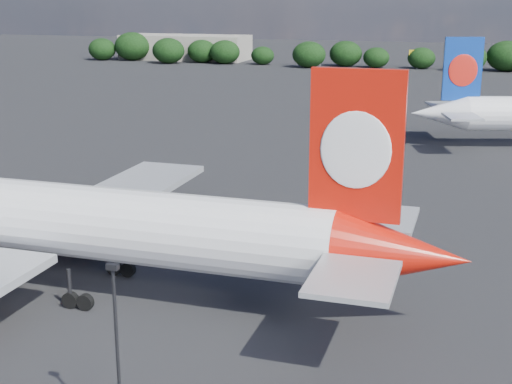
% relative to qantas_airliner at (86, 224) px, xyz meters
% --- Properties ---
extents(ground, '(500.00, 500.00, 0.00)m').
position_rel_qantas_airliner_xyz_m(ground, '(-3.84, 49.55, -5.04)').
color(ground, black).
rests_on(ground, ground).
extents(qantas_airliner, '(50.49, 47.89, 16.55)m').
position_rel_qantas_airliner_xyz_m(qantas_airliner, '(0.00, 0.00, 0.00)').
color(qantas_airliner, white).
rests_on(qantas_airliner, ground).
extents(apron_lamp_post, '(0.55, 0.30, 9.14)m').
position_rel_qantas_airliner_xyz_m(apron_lamp_post, '(10.86, -15.80, 0.16)').
color(apron_lamp_post, black).
rests_on(apron_lamp_post, ground).
extents(terminal_building, '(42.00, 16.00, 8.00)m').
position_rel_qantas_airliner_xyz_m(terminal_building, '(-68.84, 181.55, -1.04)').
color(terminal_building, gray).
rests_on(terminal_building, ground).
extents(highway_sign, '(6.00, 0.30, 4.50)m').
position_rel_qantas_airliner_xyz_m(highway_sign, '(-21.84, 165.55, -1.91)').
color(highway_sign, '#146522').
rests_on(highway_sign, ground).
extents(billboard_yellow, '(5.00, 0.30, 5.50)m').
position_rel_qantas_airliner_xyz_m(billboard_yellow, '(8.16, 171.55, -1.17)').
color(billboard_yellow, yellow).
rests_on(billboard_yellow, ground).
extents(horizon_treeline, '(204.59, 16.17, 9.17)m').
position_rel_qantas_airliner_xyz_m(horizon_treeline, '(-2.99, 170.47, -1.25)').
color(horizon_treeline, black).
rests_on(horizon_treeline, ground).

